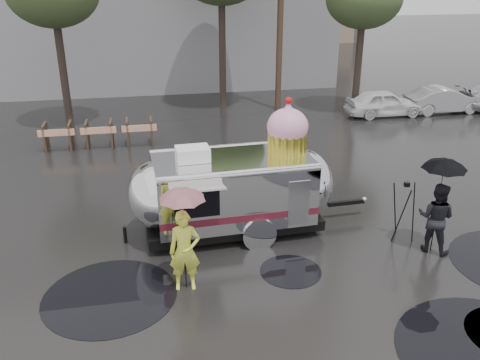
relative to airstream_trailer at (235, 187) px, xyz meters
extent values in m
plane|color=black|center=(1.69, -2.44, -1.24)|extent=(120.00, 120.00, 0.00)
cylinder|color=black|center=(0.87, -2.15, -1.23)|extent=(1.40, 1.40, 0.01)
cylinder|color=black|center=(-0.99, 1.27, -1.23)|extent=(2.69, 2.69, 0.01)
cylinder|color=black|center=(-3.11, -2.34, -1.23)|extent=(2.80, 2.80, 0.01)
cylinder|color=#473323|center=(4.19, 11.56, 3.26)|extent=(0.28, 0.28, 9.00)
cylinder|color=#382D26|center=(-5.31, 10.56, 1.69)|extent=(0.32, 0.32, 5.85)
cylinder|color=#382D26|center=(1.69, 12.56, 2.14)|extent=(0.32, 0.32, 6.75)
cylinder|color=#382D26|center=(7.69, 10.56, 1.46)|extent=(0.32, 0.32, 5.40)
cube|color=#473323|center=(-5.81, 7.56, -0.74)|extent=(0.08, 0.80, 1.00)
cube|color=#473323|center=(-4.91, 7.56, -0.74)|extent=(0.08, 0.80, 1.00)
cube|color=#E5590C|center=(-5.36, 7.18, -0.49)|extent=(1.30, 0.04, 0.25)
cube|color=#473323|center=(-4.31, 7.56, -0.74)|extent=(0.08, 0.80, 1.00)
cube|color=#473323|center=(-3.41, 7.56, -0.74)|extent=(0.08, 0.80, 1.00)
cube|color=#E5590C|center=(-3.86, 7.18, -0.49)|extent=(1.30, 0.04, 0.25)
cube|color=#473323|center=(-2.81, 7.56, -0.74)|extent=(0.08, 0.80, 1.00)
cube|color=#473323|center=(-1.91, 7.56, -0.74)|extent=(0.08, 0.80, 1.00)
cube|color=#E5590C|center=(-2.36, 7.18, -0.49)|extent=(1.30, 0.04, 0.25)
imported|color=silver|center=(8.69, 9.56, -0.54)|extent=(4.00, 1.80, 1.40)
imported|color=#B2B2B7|center=(11.69, 9.56, -0.54)|extent=(4.00, 1.80, 1.40)
cube|color=silver|center=(-0.08, 0.00, 0.00)|extent=(3.98, 2.22, 1.59)
ellipsoid|color=silver|center=(1.86, 0.09, 0.00)|extent=(1.42, 2.09, 1.59)
ellipsoid|color=silver|center=(-2.02, -0.09, 0.00)|extent=(1.42, 2.09, 1.59)
cube|color=black|center=(-0.08, 0.00, -0.93)|extent=(4.49, 1.98, 0.26)
cylinder|color=black|center=(0.40, -0.89, -0.93)|extent=(0.63, 0.22, 0.62)
cylinder|color=black|center=(0.31, 0.93, -0.93)|extent=(0.63, 0.22, 0.62)
cylinder|color=silver|center=(0.41, -1.01, -0.89)|extent=(0.85, 0.13, 0.85)
cube|color=black|center=(3.09, 0.15, -0.80)|extent=(1.06, 0.16, 0.11)
sphere|color=silver|center=(3.62, 0.18, -0.75)|extent=(0.15, 0.15, 0.14)
cylinder|color=black|center=(-2.82, -0.13, -1.02)|extent=(0.09, 0.09, 0.44)
cube|color=#4F1420|center=(-0.03, -1.01, -0.40)|extent=(3.88, 0.22, 0.18)
cube|color=#4F1420|center=(-0.13, 1.01, -0.40)|extent=(3.88, 0.22, 0.18)
cube|color=black|center=(-1.09, -1.07, 0.13)|extent=(1.06, 0.08, 0.71)
cube|color=#9E9893|center=(-1.08, -1.28, 0.57)|extent=(1.26, 0.50, 0.13)
cube|color=silver|center=(1.38, -0.95, -0.14)|extent=(0.53, 0.06, 1.15)
cube|color=white|center=(-1.05, -0.05, 0.97)|extent=(0.82, 0.61, 0.34)
cylinder|color=gold|center=(1.33, 0.07, 1.06)|extent=(0.96, 0.96, 0.53)
ellipsoid|color=#EF9EC4|center=(1.33, 0.07, 1.48)|extent=(1.07, 1.07, 0.92)
cone|color=#EF9EC4|center=(1.33, 0.07, 1.94)|extent=(0.46, 0.46, 0.35)
sphere|color=red|center=(1.33, 0.07, 2.13)|extent=(0.18, 0.18, 0.18)
imported|color=#E7F249|center=(-1.50, -2.32, -0.34)|extent=(0.67, 0.47, 1.79)
imported|color=pink|center=(-1.50, -2.32, 0.71)|extent=(1.16, 1.16, 0.79)
cylinder|color=black|center=(-1.50, -2.32, -0.41)|extent=(0.02, 0.02, 1.65)
imported|color=black|center=(4.48, -1.89, -0.36)|extent=(0.93, 0.92, 1.75)
imported|color=black|center=(4.48, -1.89, 0.73)|extent=(1.24, 1.24, 0.85)
cylinder|color=black|center=(4.48, -1.89, -0.41)|extent=(0.02, 0.02, 1.65)
cylinder|color=black|center=(4.28, -1.24, -0.51)|extent=(0.07, 0.34, 1.48)
cylinder|color=black|center=(3.92, -0.96, -0.51)|extent=(0.32, 0.15, 1.48)
cylinder|color=black|center=(3.86, -1.41, -0.51)|extent=(0.28, 0.22, 1.48)
cube|color=black|center=(4.02, -1.20, 0.25)|extent=(0.14, 0.12, 0.10)
camera|label=1|loc=(-2.10, -11.54, 5.13)|focal=38.00mm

